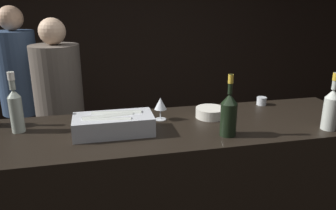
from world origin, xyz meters
TOP-DOWN VIEW (x-y plane):
  - wall_back_chalkboard at (0.00, 2.61)m, footprint 6.40×0.06m
  - bar_counter at (0.00, 0.34)m, footprint 2.44×0.69m
  - ice_bin_with_bottles at (-0.32, 0.31)m, footprint 0.43×0.21m
  - bowl_white at (0.29, 0.44)m, footprint 0.18×0.18m
  - wine_glass at (-0.03, 0.47)m, footprint 0.08×0.08m
  - candle_votive at (0.73, 0.61)m, footprint 0.07×0.07m
  - rose_wine_bottle at (0.87, 0.11)m, footprint 0.08×0.08m
  - champagne_bottle at (0.28, 0.15)m, footprint 0.09×0.09m
  - white_wine_bottle at (-0.84, 0.45)m, footprint 0.07×0.07m
  - person_in_hoodie at (-0.71, 1.35)m, footprint 0.39×0.39m
  - person_blond_tee at (-1.07, 1.70)m, footprint 0.35×0.35m

SIDE VIEW (x-z plane):
  - bar_counter at x=0.00m, z-range 0.00..1.09m
  - person_in_hoodie at x=-0.71m, z-range 0.09..1.75m
  - person_blond_tee at x=-1.07m, z-range 0.10..1.86m
  - candle_votive at x=0.73m, z-range 1.09..1.15m
  - bowl_white at x=0.29m, z-range 1.09..1.15m
  - ice_bin_with_bottles at x=-0.32m, z-range 1.09..1.21m
  - wine_glass at x=-0.03m, z-range 1.12..1.26m
  - champagne_bottle at x=0.28m, z-range 1.05..1.39m
  - rose_wine_bottle at x=0.87m, z-range 1.06..1.38m
  - white_wine_bottle at x=-0.84m, z-range 1.06..1.40m
  - wall_back_chalkboard at x=0.00m, z-range 0.00..2.80m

